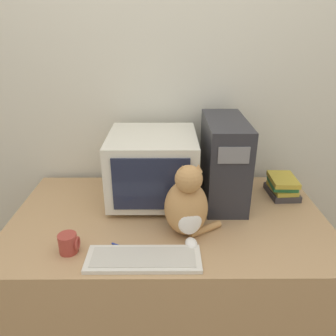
{
  "coord_description": "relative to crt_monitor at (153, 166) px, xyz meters",
  "views": [
    {
      "loc": [
        -0.01,
        -0.96,
        1.65
      ],
      "look_at": [
        -0.0,
        0.48,
        1.01
      ],
      "focal_mm": 35.0,
      "sensor_mm": 36.0,
      "label": 1
    }
  ],
  "objects": [
    {
      "name": "computer_tower",
      "position": [
        0.38,
        0.0,
        0.03
      ],
      "size": [
        0.2,
        0.47,
        0.45
      ],
      "color": "#28282D",
      "rests_on": "desk"
    },
    {
      "name": "wall_back",
      "position": [
        0.08,
        0.33,
        0.3
      ],
      "size": [
        7.0,
        0.05,
        2.5
      ],
      "color": "beige",
      "rests_on": "ground_plane"
    },
    {
      "name": "mug",
      "position": [
        -0.34,
        -0.47,
        -0.15
      ],
      "size": [
        0.08,
        0.08,
        0.09
      ],
      "color": "#9E382D",
      "rests_on": "desk"
    },
    {
      "name": "cat",
      "position": [
        0.16,
        -0.34,
        -0.04
      ],
      "size": [
        0.28,
        0.27,
        0.35
      ],
      "rotation": [
        0.0,
        0.0,
        0.16
      ],
      "color": "#B7844C",
      "rests_on": "desk"
    },
    {
      "name": "crt_monitor",
      "position": [
        0.0,
        0.0,
        0.0
      ],
      "size": [
        0.46,
        0.46,
        0.37
      ],
      "color": "beige",
      "rests_on": "desk"
    },
    {
      "name": "desk",
      "position": [
        0.08,
        -0.19,
        -0.57
      ],
      "size": [
        1.57,
        0.9,
        0.76
      ],
      "color": "tan",
      "rests_on": "ground_plane"
    },
    {
      "name": "book_stack",
      "position": [
        0.72,
        0.03,
        -0.13
      ],
      "size": [
        0.16,
        0.21,
        0.11
      ],
      "color": "#383333",
      "rests_on": "desk"
    },
    {
      "name": "pen",
      "position": [
        -0.1,
        -0.45,
        -0.19
      ],
      "size": [
        0.14,
        0.08,
        0.01
      ],
      "color": "navy",
      "rests_on": "desk"
    },
    {
      "name": "keyboard",
      "position": [
        -0.02,
        -0.53,
        -0.18
      ],
      "size": [
        0.47,
        0.16,
        0.02
      ],
      "color": "silver",
      "rests_on": "desk"
    }
  ]
}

